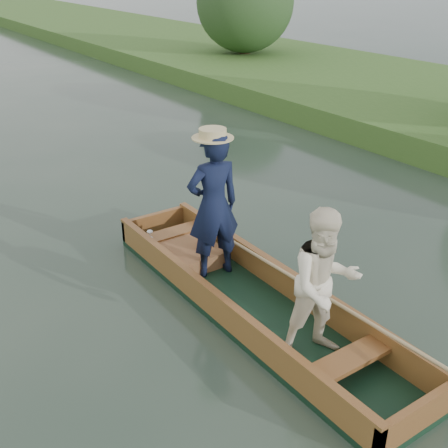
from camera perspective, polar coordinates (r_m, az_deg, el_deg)
ground at (r=7.04m, az=2.81°, el=-8.74°), size 120.00×120.00×0.00m
trees_far at (r=16.43m, az=-9.21°, el=19.93°), size 22.90×17.01×4.35m
punt at (r=6.67m, az=3.34°, el=-4.03°), size 1.12×5.00×2.06m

